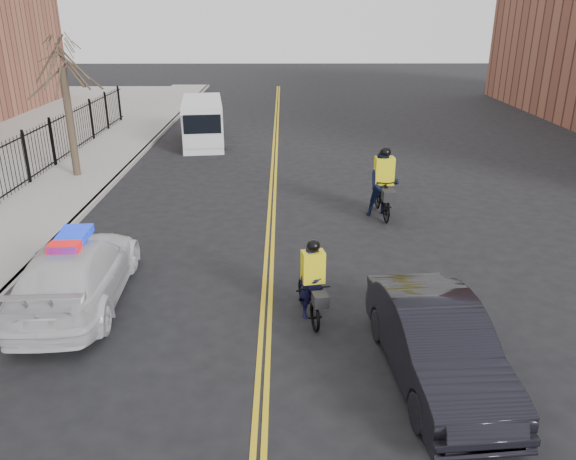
# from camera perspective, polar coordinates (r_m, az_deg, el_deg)

# --- Properties ---
(ground) EXTENTS (120.00, 120.00, 0.00)m
(ground) POSITION_cam_1_polar(r_m,az_deg,el_deg) (12.65, -2.18, -7.38)
(ground) COLOR black
(ground) RESTS_ON ground
(center_line_left) EXTENTS (0.10, 60.00, 0.01)m
(center_line_left) POSITION_cam_1_polar(r_m,az_deg,el_deg) (20.03, -1.80, 3.75)
(center_line_left) COLOR gold
(center_line_left) RESTS_ON ground
(center_line_right) EXTENTS (0.10, 60.00, 0.01)m
(center_line_right) POSITION_cam_1_polar(r_m,az_deg,el_deg) (20.03, -1.34, 3.75)
(center_line_right) COLOR gold
(center_line_right) RESTS_ON ground
(sidewalk) EXTENTS (3.00, 60.00, 0.15)m
(sidewalk) POSITION_cam_1_polar(r_m,az_deg,el_deg) (21.50, -22.03, 3.60)
(sidewalk) COLOR gray
(sidewalk) RESTS_ON ground
(curb) EXTENTS (0.20, 60.00, 0.15)m
(curb) POSITION_cam_1_polar(r_m,az_deg,el_deg) (21.00, -18.21, 3.70)
(curb) COLOR gray
(curb) RESTS_ON ground
(iron_fence) EXTENTS (0.12, 28.00, 2.00)m
(iron_fence) POSITION_cam_1_polar(r_m,az_deg,el_deg) (21.86, -26.04, 5.79)
(iron_fence) COLOR black
(iron_fence) RESTS_ON ground
(street_tree) EXTENTS (3.20, 3.20, 4.80)m
(street_tree) POSITION_cam_1_polar(r_m,az_deg,el_deg) (22.68, -21.73, 13.51)
(street_tree) COLOR #3A2D22
(street_tree) RESTS_ON sidewalk
(police_cruiser) EXTENTS (2.32, 5.11, 1.61)m
(police_cruiser) POSITION_cam_1_polar(r_m,az_deg,el_deg) (13.20, -20.70, -4.02)
(police_cruiser) COLOR silver
(police_cruiser) RESTS_ON ground
(dark_sedan) EXTENTS (1.90, 4.49, 1.44)m
(dark_sedan) POSITION_cam_1_polar(r_m,az_deg,el_deg) (10.22, 14.90, -11.12)
(dark_sedan) COLOR black
(dark_sedan) RESTS_ON ground
(cargo_van) EXTENTS (2.45, 5.21, 2.10)m
(cargo_van) POSITION_cam_1_polar(r_m,az_deg,el_deg) (27.73, -8.65, 10.69)
(cargo_van) COLOR silver
(cargo_van) RESTS_ON ground
(cyclist_near) EXTENTS (0.96, 1.88, 1.76)m
(cyclist_near) POSITION_cam_1_polar(r_m,az_deg,el_deg) (11.84, 2.52, -6.18)
(cyclist_near) COLOR black
(cyclist_near) RESTS_ON ground
(cyclist_far) EXTENTS (1.02, 2.22, 2.22)m
(cyclist_far) POSITION_cam_1_polar(r_m,az_deg,el_deg) (17.81, 9.63, 4.10)
(cyclist_far) COLOR black
(cyclist_far) RESTS_ON ground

